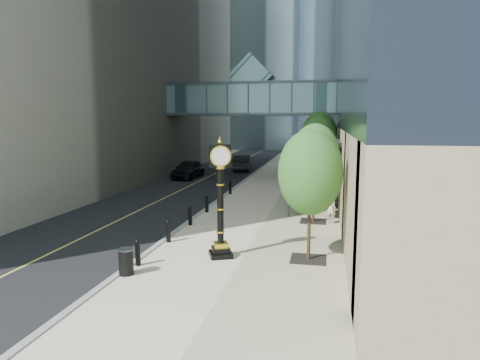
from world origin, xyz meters
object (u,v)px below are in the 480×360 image
Objects in this scene: car_near at (188,169)px; car_far at (242,163)px; pedestrian at (331,209)px; street_clock at (220,207)px; trash_bin at (126,262)px.

car_near is 1.00× the size of car_far.
street_clock is at bearing 58.73° from pedestrian.
street_clock reaches higher than pedestrian.
trash_bin is 0.18× the size of car_far.
car_far is at bearing 76.35° from street_clock.
street_clock is 0.93× the size of car_far.
trash_bin is 32.27m from car_far.
pedestrian reaches higher than trash_bin.
street_clock is at bearing 91.81° from car_far.
pedestrian is at bearing -49.01° from car_near.
trash_bin is at bearing -75.32° from car_near.
car_near is (-8.75, 22.49, -1.22)m from street_clock.
car_near is at bearing 103.30° from trash_bin.
street_clock reaches higher than car_near.
car_near is (-5.94, 25.11, 0.37)m from trash_bin.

